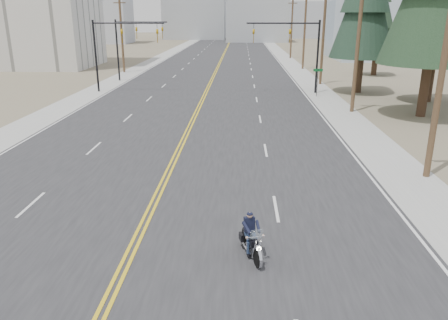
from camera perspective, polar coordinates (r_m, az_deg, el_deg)
ground_plane at (r=14.56m, az=-12.45°, el=-12.55°), size 400.00×400.00×0.00m
road at (r=82.46m, az=-0.25°, el=13.18°), size 20.00×200.00×0.01m
sidewalk_left at (r=83.74m, az=-8.35°, el=13.08°), size 3.00×200.00×0.01m
sidewalk_right at (r=82.77m, az=7.94°, el=13.03°), size 3.00×200.00×0.01m
traffic_mast_left at (r=45.86m, az=-14.09°, el=14.75°), size 7.10×0.26×7.00m
traffic_mast_right at (r=44.45m, az=9.58°, el=14.93°), size 7.10×0.26×7.00m
traffic_mast_far at (r=53.67m, az=-12.06°, el=15.26°), size 6.10×0.26×7.00m
street_sign at (r=43.04m, az=12.13°, el=10.48°), size 0.90×0.06×2.62m
utility_pole_a at (r=22.03m, az=26.88°, el=12.15°), size 2.20×0.30×11.00m
utility_pole_b at (r=36.21m, az=17.19°, el=15.35°), size 2.20×0.30×11.50m
utility_pole_c at (r=50.88m, az=12.88°, el=16.03°), size 2.20×0.30×11.00m
utility_pole_d at (r=65.68m, az=10.52°, el=16.81°), size 2.20×0.30×11.50m
utility_pole_e at (r=82.56m, az=8.84°, el=16.97°), size 2.20×0.30×11.00m
utility_pole_left at (r=62.19m, az=-13.25°, el=16.11°), size 2.20×0.30×10.50m
glass_building at (r=86.89m, az=22.60°, el=18.73°), size 24.00×16.00×20.00m
haze_bldg_a at (r=132.82m, az=-15.53°, el=19.25°), size 14.00×12.00×22.00m
haze_bldg_b at (r=137.13m, az=4.30°, el=18.10°), size 18.00×14.00×14.00m
haze_bldg_c at (r=127.40m, az=19.87°, el=18.02°), size 16.00×12.00×18.00m
haze_bldg_e at (r=163.48m, az=10.25°, el=17.55°), size 14.00×14.00×12.00m
haze_bldg_f at (r=151.81m, az=-19.37°, el=17.57°), size 12.00×12.00×16.00m
motorcyclist at (r=14.07m, az=3.63°, el=-9.89°), size 1.26×1.99×1.44m
conifer_far at (r=60.94m, az=19.69°, el=17.52°), size 4.94×4.94×13.24m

